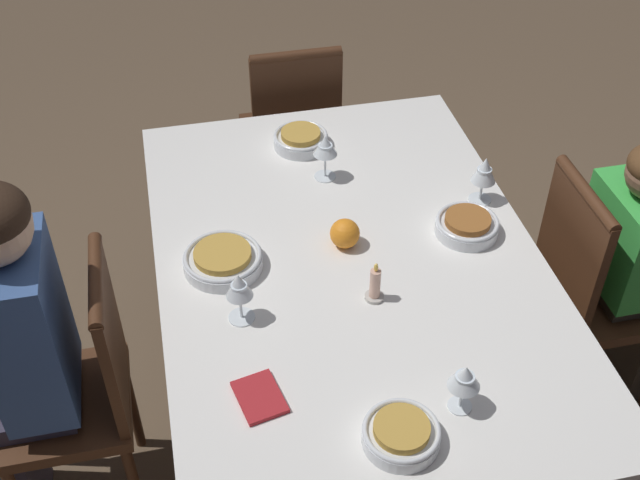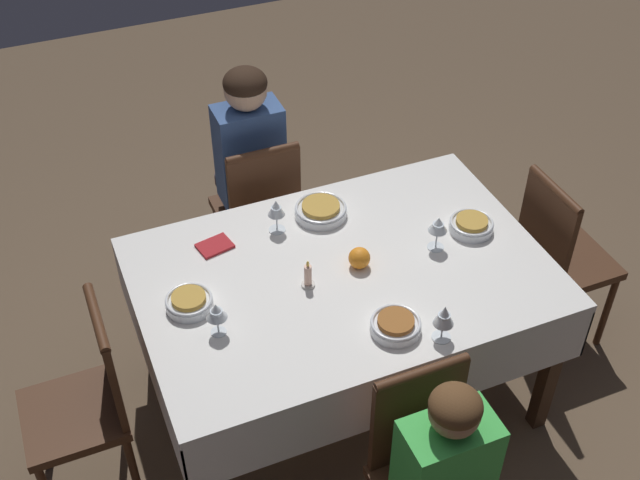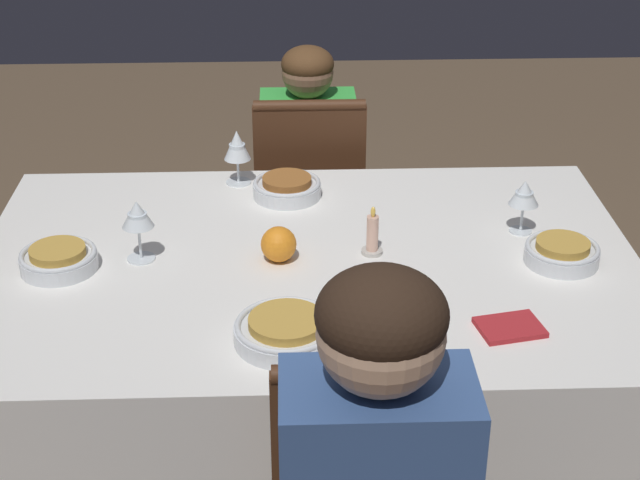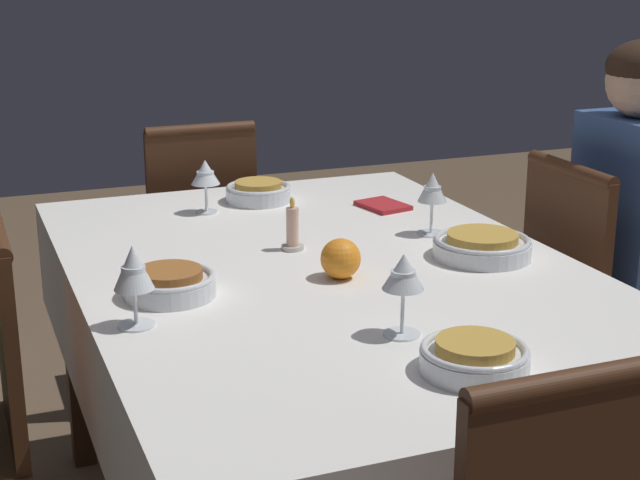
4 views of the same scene
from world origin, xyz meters
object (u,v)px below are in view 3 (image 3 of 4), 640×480
Objects in this scene: wine_glass_south at (385,288)px; napkin_red_folded at (510,327)px; person_child_green at (308,176)px; wine_glass_north at (237,147)px; bowl_east at (562,252)px; bowl_north at (287,187)px; orange_fruit at (279,244)px; bowl_west at (58,258)px; chair_north at (309,210)px; bowl_south at (287,330)px; candle_centerpiece at (372,237)px; wine_glass_west at (137,217)px; dining_table at (308,290)px; wine_glass_east at (524,194)px.

napkin_red_folded is at bearing 0.80° from wine_glass_south.
wine_glass_north is at bearing 66.89° from person_child_green.
bowl_north is at bearing 148.71° from bowl_east.
orange_fruit is 0.58m from napkin_red_folded.
bowl_north and bowl_west have the same top height.
bowl_south is (-0.08, -1.12, 0.27)m from chair_north.
candle_centerpiece reaches higher than bowl_south.
candle_centerpiece is (0.13, -0.91, 0.24)m from person_child_green.
candle_centerpiece reaches higher than bowl_north.
orange_fruit is (0.33, -0.02, -0.07)m from wine_glass_west.
bowl_south is 0.35m from orange_fruit.
bowl_west is at bearing -167.73° from wine_glass_west.
bowl_north is 0.50m from wine_glass_west.
bowl_north is at bearing 35.42° from bowl_west.
bowl_south and bowl_east have the same top height.
dining_table is 0.61m from bowl_east.
dining_table is 10.22× the size of wine_glass_north.
chair_north reaches higher than wine_glass_east.
wine_glass_west reaches higher than wine_glass_east.
person_child_green reaches higher than candle_centerpiece.
person_child_green is 1.30m from bowl_south.
chair_north is 1.16m from bowl_south.
wine_glass_north is (-0.13, 0.80, 0.08)m from bowl_south.
person_child_green is at bearing 66.89° from wine_glass_north.
wine_glass_south is at bearing -32.11° from wine_glass_west.
napkin_red_folded is at bearing -22.67° from wine_glass_west.
wine_glass_north is 0.98m from napkin_red_folded.
wine_glass_north is at bearing 148.08° from bowl_east.
orange_fruit is (-0.61, -0.13, -0.06)m from wine_glass_east.
chair_north is 6.54× the size of wine_glass_east.
wine_glass_north reaches higher than napkin_red_folded.
bowl_south is (-0.08, -1.28, 0.22)m from person_child_green.
bowl_north is at bearing 86.48° from orange_fruit.
wine_glass_south is 0.72m from bowl_north.
bowl_south is 1.22× the size of bowl_west.
wine_glass_north is at bearing 128.37° from candle_centerpiece.
candle_centerpiece reaches higher than dining_table.
bowl_west is at bearing -130.19° from wine_glass_north.
bowl_east reaches higher than napkin_red_folded.
wine_glass_south is 1.79× the size of orange_fruit.
bowl_east is at bearing 125.51° from chair_north.
wine_glass_north is at bearing 103.97° from orange_fruit.
wine_glass_south is at bearing -56.02° from orange_fruit.
wine_glass_east is at bearing -24.32° from wine_glass_north.
bowl_south is 1.25× the size of bowl_east.
orange_fruit reaches higher than bowl_south.
orange_fruit is (-0.02, -0.36, 0.02)m from bowl_north.
dining_table is 0.59m from bowl_west.
chair_north reaches higher than wine_glass_north.
person_child_green is 6.79× the size of napkin_red_folded.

